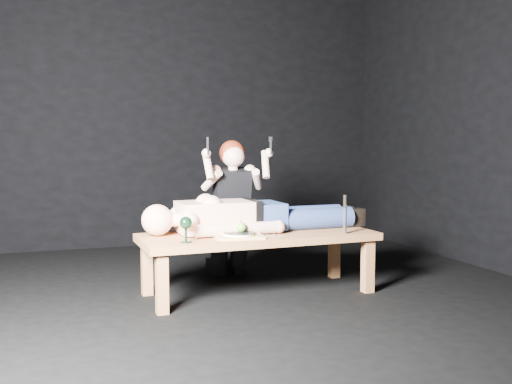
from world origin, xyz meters
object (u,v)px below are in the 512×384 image
Objects in this scene: lying_man at (259,212)px; carving_knife at (345,214)px; table at (258,263)px; serving_tray at (239,236)px; goblet at (186,229)px; kneeling_woman at (229,207)px.

carving_knife is at bearing -35.75° from lying_man.
table is 5.23× the size of serving_tray.
lying_man is 0.73m from goblet.
kneeling_woman reaches higher than goblet.
goblet is at bearing -153.07° from lying_man.
table is 0.73m from carving_knife.
serving_tray is (-0.20, -0.15, 0.24)m from table.
lying_man is at bearing 67.38° from table.
lying_man is 5.66× the size of serving_tray.
kneeling_woman reaches higher than carving_knife.
serving_tray is 0.40m from goblet.
table is 0.70m from kneeling_woman.
goblet is (-0.59, -0.21, 0.31)m from table.
serving_tray is 1.16× the size of carving_knife.
carving_knife is at bearing -0.77° from goblet.
carving_knife is (0.54, -0.36, -0.00)m from lying_man.
kneeling_woman is 3.54× the size of serving_tray.
kneeling_woman is 4.10× the size of carving_knife.
kneeling_woman is (-0.09, 0.47, -0.01)m from lying_man.
kneeling_woman reaches higher than lying_man.
carving_knife is at bearing -51.39° from kneeling_woman.
kneeling_woman is at bearing 99.15° from lying_man.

